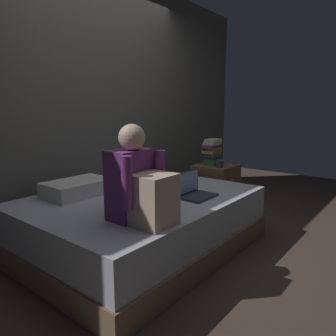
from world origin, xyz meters
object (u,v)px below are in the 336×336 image
(bed, at_px, (142,222))
(book_stack, at_px, (212,152))
(nightstand, at_px, (216,188))
(pillow, at_px, (78,188))
(mug, at_px, (220,164))
(laptop, at_px, (194,190))
(person_sitting, at_px, (139,185))

(bed, distance_m, book_stack, 1.38)
(nightstand, bearing_deg, pillow, 164.72)
(bed, distance_m, mug, 1.24)
(nightstand, bearing_deg, laptop, -159.70)
(nightstand, distance_m, book_stack, 0.45)
(bed, xyz_separation_m, pillow, (-0.34, 0.45, 0.31))
(laptop, bearing_deg, person_sitting, -176.46)
(laptop, distance_m, pillow, 1.02)
(person_sitting, xyz_separation_m, mug, (1.64, 0.31, -0.11))
(bed, height_order, book_stack, book_stack)
(mug, bearing_deg, book_stack, 55.13)
(book_stack, height_order, mug, book_stack)
(laptop, distance_m, book_stack, 1.14)
(bed, xyz_separation_m, person_sitting, (-0.47, -0.43, 0.50))
(laptop, distance_m, mug, 0.96)
(laptop, xyz_separation_m, mug, (0.92, 0.27, 0.08))
(bed, xyz_separation_m, nightstand, (1.30, 0.00, 0.05))
(book_stack, relative_size, mug, 3.43)
(mug, bearing_deg, laptop, -163.74)
(person_sitting, distance_m, pillow, 0.91)
(book_stack, bearing_deg, mug, -124.87)
(pillow, bearing_deg, person_sitting, -98.52)
(book_stack, xyz_separation_m, mug, (-0.12, -0.17, -0.11))
(person_sitting, height_order, pillow, person_sitting)
(pillow, relative_size, book_stack, 1.81)
(nightstand, height_order, person_sitting, person_sitting)
(bed, height_order, person_sitting, person_sitting)
(laptop, xyz_separation_m, pillow, (-0.59, 0.84, 0.01))
(mug, bearing_deg, pillow, 159.38)
(person_sitting, relative_size, book_stack, 2.12)
(nightstand, distance_m, person_sitting, 1.88)
(person_sitting, height_order, book_stack, person_sitting)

